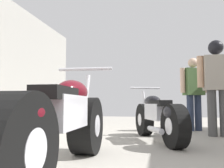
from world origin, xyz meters
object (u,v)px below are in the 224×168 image
motorcycle_black_naked (158,117)px  mechanic_with_helmet (217,78)px  mechanic_in_blue (194,89)px  motorcycle_maroon_cruiser (62,124)px

motorcycle_black_naked → mechanic_with_helmet: bearing=35.9°
mechanic_in_blue → motorcycle_maroon_cruiser: bearing=-113.8°
mechanic_in_blue → mechanic_with_helmet: 0.94m
motorcycle_maroon_cruiser → mechanic_with_helmet: size_ratio=1.23×
motorcycle_maroon_cruiser → mechanic_in_blue: mechanic_in_blue is taller
mechanic_in_blue → mechanic_with_helmet: mechanic_with_helmet is taller
motorcycle_maroon_cruiser → mechanic_in_blue: 4.00m
motorcycle_maroon_cruiser → motorcycle_black_naked: (0.81, 1.96, -0.03)m
motorcycle_black_naked → mechanic_in_blue: (0.79, 1.67, 0.54)m
motorcycle_maroon_cruiser → mechanic_with_helmet: (1.90, 2.75, 0.66)m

